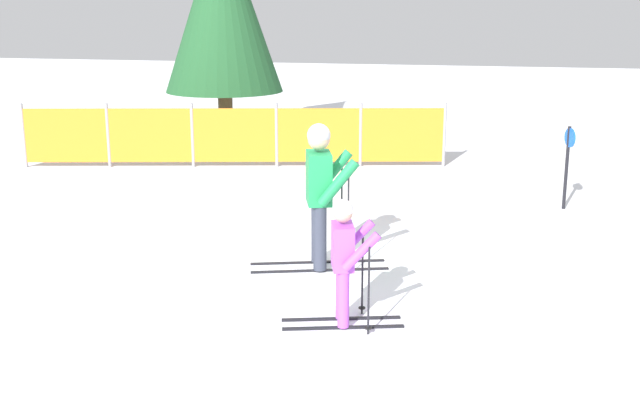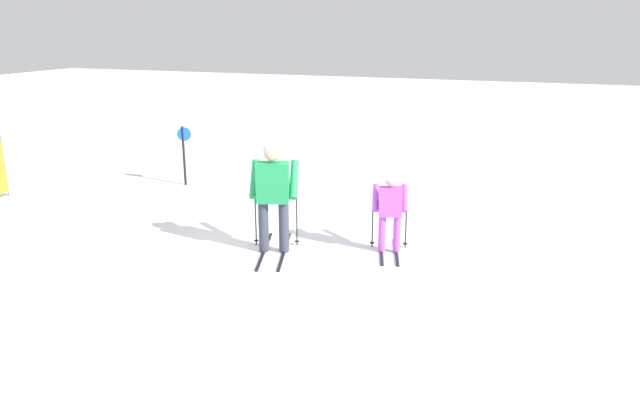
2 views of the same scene
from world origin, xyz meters
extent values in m
plane|color=white|center=(0.00, 0.00, 0.00)|extent=(60.00, 60.00, 0.00)
cube|color=black|center=(0.19, -0.01, 0.01)|extent=(1.52, 0.52, 0.02)
cube|color=black|center=(0.28, -0.30, 0.01)|extent=(1.52, 0.52, 0.02)
cylinder|color=#333847|center=(0.19, -0.01, 0.39)|extent=(0.15, 0.15, 0.75)
cylinder|color=#333847|center=(0.28, -0.30, 0.39)|extent=(0.15, 0.15, 0.75)
cube|color=#1E8C4C|center=(0.23, -0.16, 1.06)|extent=(0.39, 0.52, 0.58)
cylinder|color=#1E8C4C|center=(0.33, 0.18, 1.06)|extent=(0.48, 0.25, 0.54)
cylinder|color=#1E8C4C|center=(0.50, -0.38, 1.06)|extent=(0.48, 0.25, 0.54)
sphere|color=#D8AD8C|center=(0.23, -0.16, 1.50)|extent=(0.25, 0.25, 0.25)
sphere|color=silver|center=(0.23, -0.16, 1.54)|extent=(0.26, 0.26, 0.26)
cylinder|color=black|center=(0.43, 0.23, 0.58)|extent=(0.02, 0.02, 1.16)
cylinder|color=black|center=(0.43, 0.23, 0.06)|extent=(0.07, 0.07, 0.01)
cylinder|color=black|center=(0.61, -0.36, 0.58)|extent=(0.02, 0.02, 1.16)
cylinder|color=black|center=(0.61, -0.36, 0.06)|extent=(0.07, 0.07, 0.01)
cube|color=black|center=(0.79, -1.65, 0.01)|extent=(1.12, 0.36, 0.02)
cube|color=black|center=(0.85, -1.86, 0.01)|extent=(1.12, 0.36, 0.02)
cylinder|color=#B24CD8|center=(0.79, -1.65, 0.29)|extent=(0.11, 0.11, 0.54)
cylinder|color=#B24CD8|center=(0.85, -1.86, 0.29)|extent=(0.11, 0.11, 0.54)
cube|color=#B24CD8|center=(0.82, -1.75, 0.78)|extent=(0.28, 0.38, 0.42)
cylinder|color=#B24CD8|center=(0.90, -1.51, 0.79)|extent=(0.37, 0.18, 0.37)
cylinder|color=#B24CD8|center=(1.02, -1.91, 0.79)|extent=(0.37, 0.18, 0.37)
sphere|color=#D8AD8C|center=(0.82, -1.75, 1.10)|extent=(0.18, 0.18, 0.18)
sphere|color=white|center=(0.82, -1.75, 1.13)|extent=(0.19, 0.19, 0.19)
cylinder|color=black|center=(0.96, -1.45, 0.42)|extent=(0.02, 0.02, 0.85)
cylinder|color=black|center=(0.96, -1.45, 0.06)|extent=(0.07, 0.07, 0.01)
cylinder|color=black|center=(1.10, -1.93, 0.42)|extent=(0.02, 0.02, 0.85)
cylinder|color=black|center=(1.10, -1.93, 0.06)|extent=(0.07, 0.07, 0.01)
cylinder|color=gray|center=(-6.29, 4.27, 0.59)|extent=(0.06, 0.06, 1.18)
cylinder|color=gray|center=(-4.79, 4.62, 0.59)|extent=(0.06, 0.06, 1.18)
cylinder|color=gray|center=(-3.28, 4.97, 0.59)|extent=(0.06, 0.06, 1.18)
cylinder|color=gray|center=(-1.77, 5.31, 0.59)|extent=(0.06, 0.06, 1.18)
cylinder|color=gray|center=(-0.27, 5.66, 0.59)|extent=(0.06, 0.06, 1.18)
cylinder|color=gray|center=(1.24, 6.01, 0.59)|extent=(0.06, 0.06, 1.18)
cube|color=orange|center=(-5.54, 4.45, 0.59)|extent=(1.51, 0.38, 0.99)
cube|color=orange|center=(-4.03, 4.79, 0.59)|extent=(1.51, 0.38, 0.99)
cube|color=orange|center=(-2.53, 5.14, 0.59)|extent=(1.51, 0.38, 0.99)
cube|color=orange|center=(-1.02, 5.49, 0.59)|extent=(1.51, 0.38, 0.99)
cube|color=orange|center=(0.49, 5.83, 0.59)|extent=(1.51, 0.38, 0.99)
cylinder|color=#4C3823|center=(-3.80, 8.35, 0.51)|extent=(0.33, 0.33, 1.02)
cone|color=#20522B|center=(-3.80, 8.35, 2.93)|extent=(2.60, 2.60, 3.81)
cylinder|color=black|center=(3.20, 3.24, 0.61)|extent=(0.05, 0.05, 1.23)
cylinder|color=blue|center=(3.21, 3.21, 1.07)|extent=(0.14, 0.26, 0.28)
camera|label=1|loc=(2.14, -8.75, 2.99)|focal=45.00mm
camera|label=2|loc=(-7.64, -3.85, 3.27)|focal=35.00mm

